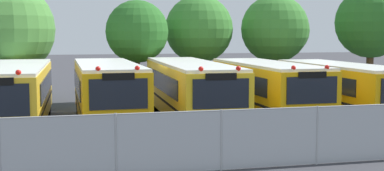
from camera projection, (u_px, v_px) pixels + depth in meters
name	position (u px, v px, depth m)	size (l,w,h in m)	color
ground_plane	(188.00, 121.00, 23.01)	(160.00, 160.00, 0.00)	#38383D
school_bus_0	(15.00, 94.00, 21.05)	(2.65, 10.56, 2.75)	yellow
school_bus_1	(107.00, 91.00, 21.95)	(2.57, 9.25, 2.78)	#EAA80C
school_bus_2	(190.00, 89.00, 22.98)	(2.75, 10.78, 2.75)	yellow
school_bus_3	(266.00, 88.00, 23.67)	(2.56, 9.26, 2.70)	#EAA80C
school_bus_4	(341.00, 87.00, 24.42)	(2.58, 9.58, 2.60)	#EAA80C
tree_1	(5.00, 28.00, 27.55)	(5.16, 5.16, 6.71)	#4C3823
tree_2	(136.00, 31.00, 28.65)	(3.48, 3.48, 5.75)	#4C3823
tree_3	(199.00, 29.00, 31.48)	(4.13, 4.13, 6.23)	#4C3823
tree_4	(278.00, 29.00, 32.39)	(4.46, 4.20, 6.30)	#4C3823
tree_5	(370.00, 23.00, 32.29)	(4.44, 4.44, 6.82)	#4C3823
chainlink_fence	(270.00, 136.00, 14.97)	(20.76, 0.07, 1.75)	#9EA0A3
traffic_cone	(157.00, 150.00, 15.78)	(0.53, 0.53, 0.70)	#EA5914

